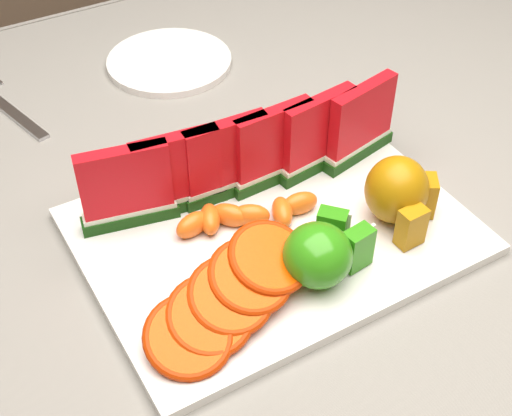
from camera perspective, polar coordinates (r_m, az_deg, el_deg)
table at (r=0.89m, az=-5.02°, el=-4.66°), size 1.40×0.90×0.75m
tablecloth at (r=0.84m, az=-5.27°, el=-1.77°), size 1.53×1.03×0.20m
platter at (r=0.77m, az=1.39°, el=-1.85°), size 0.40×0.30×0.01m
apple_cluster at (r=0.70m, az=5.34°, el=-3.54°), size 0.11×0.09×0.06m
pear_cluster at (r=0.77m, az=11.39°, el=1.24°), size 0.09×0.09×0.08m
side_plate at (r=1.06m, az=-6.95°, el=11.56°), size 0.22×0.22×0.01m
fork at (r=1.01m, az=-19.24°, el=7.62°), size 0.06×0.19×0.00m
watermelon_row at (r=0.79m, az=-0.49°, el=4.27°), size 0.39×0.07×0.10m
orange_fan_front at (r=0.67m, az=-2.06°, el=-7.01°), size 0.20×0.13×0.06m
orange_fan_back at (r=0.83m, az=-3.47°, el=4.09°), size 0.27×0.09×0.04m
tangerine_segments at (r=0.76m, az=-0.93°, el=-0.56°), size 0.16×0.08×0.03m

